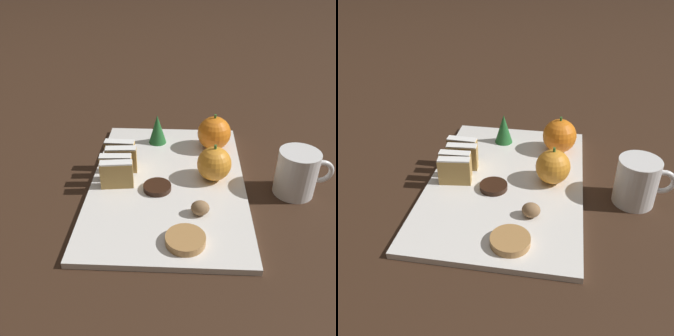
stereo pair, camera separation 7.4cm
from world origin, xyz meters
The scene contains 13 objects.
ground_plane centered at (0.00, 0.00, 0.00)m, with size 6.00×6.00×0.00m, color #382316.
serving_platter centered at (0.00, 0.00, 0.01)m, with size 0.30×0.46×0.01m.
stollen_slice_front centered at (-0.10, -0.02, 0.04)m, with size 0.06×0.03×0.06m.
stollen_slice_second centered at (-0.10, 0.00, 0.04)m, with size 0.06×0.02×0.06m.
stollen_slice_third centered at (-0.10, 0.03, 0.04)m, with size 0.06×0.02×0.06m.
stollen_slice_fourth centered at (-0.10, 0.06, 0.04)m, with size 0.06×0.02×0.06m.
orange_near centered at (0.09, 0.01, 0.05)m, with size 0.07×0.07×0.08m.
orange_far centered at (0.10, 0.14, 0.05)m, with size 0.08×0.08×0.08m.
walnut centered at (0.06, -0.10, 0.03)m, with size 0.03×0.03×0.03m.
chocolate_cookie centered at (-0.02, -0.03, 0.02)m, with size 0.05×0.05×0.01m.
gingerbread_cookie centered at (0.04, -0.18, 0.02)m, with size 0.07×0.07×0.01m.
evergreen_sprig centered at (-0.03, 0.16, 0.05)m, with size 0.04×0.04×0.07m.
coffee_mug centered at (0.25, -0.01, 0.05)m, with size 0.11×0.08×0.09m.
Camera 1 is at (0.03, -0.62, 0.44)m, focal length 40.00 mm.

